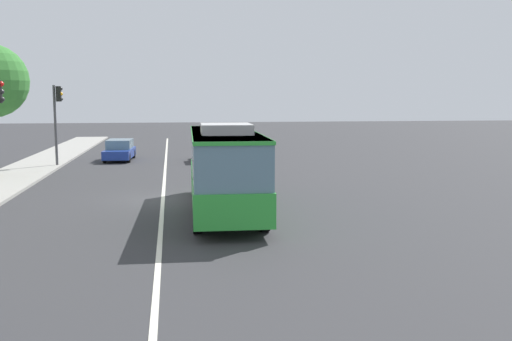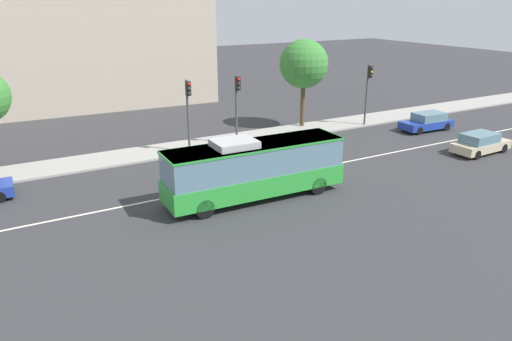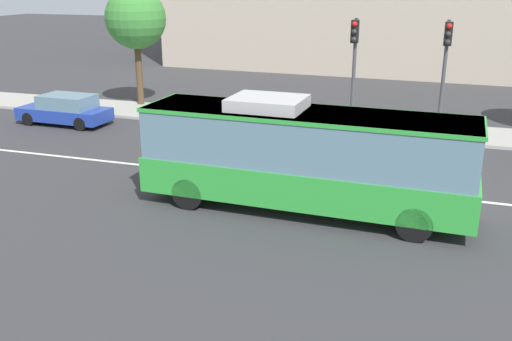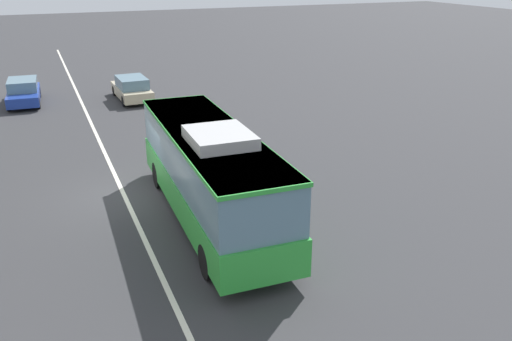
{
  "view_description": "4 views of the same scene",
  "coord_description": "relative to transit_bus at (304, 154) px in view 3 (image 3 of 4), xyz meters",
  "views": [
    {
      "loc": [
        -24.74,
        -0.4,
        4.37
      ],
      "look_at": [
        -2.95,
        -3.67,
        1.56
      ],
      "focal_mm": 39.81,
      "sensor_mm": 36.0,
      "label": 1
    },
    {
      "loc": [
        -15.21,
        -23.81,
        10.36
      ],
      "look_at": [
        -3.22,
        -2.59,
        1.67
      ],
      "focal_mm": 33.97,
      "sensor_mm": 36.0,
      "label": 2
    },
    {
      "loc": [
        0.48,
        -18.41,
        6.83
      ],
      "look_at": [
        -4.49,
        -3.14,
        1.39
      ],
      "focal_mm": 40.03,
      "sensor_mm": 36.0,
      "label": 3
    },
    {
      "loc": [
        -18.71,
        2.47,
        8.17
      ],
      "look_at": [
        -3.81,
        -3.79,
        1.79
      ],
      "focal_mm": 37.25,
      "sensor_mm": 36.0,
      "label": 4
    }
  ],
  "objects": [
    {
      "name": "street_tree_kerbside_left",
      "position": [
        -12.15,
        11.86,
        2.93
      ],
      "size": [
        3.24,
        3.24,
        6.4
      ],
      "color": "#4C3823",
      "rests_on": "ground_plane"
    },
    {
      "name": "ground_plane",
      "position": [
        3.21,
        2.4,
        -1.81
      ],
      "size": [
        160.0,
        160.0,
        0.0
      ],
      "primitive_type": "plane",
      "color": "#333335"
    },
    {
      "name": "sidewalk_kerb",
      "position": [
        3.21,
        10.63,
        -1.74
      ],
      "size": [
        80.0,
        3.37,
        0.14
      ],
      "primitive_type": "cube",
      "color": "#9E9B93",
      "rests_on": "ground_plane"
    },
    {
      "name": "traffic_light_far_corner",
      "position": [
        3.77,
        9.28,
        1.75
      ],
      "size": [
        0.33,
        0.62,
        5.2
      ],
      "rotation": [
        0.0,
        0.0,
        -1.53
      ],
      "color": "#47474C",
      "rests_on": "ground_plane"
    },
    {
      "name": "transit_bus",
      "position": [
        0.0,
        0.0,
        0.0
      ],
      "size": [
        10.07,
        2.8,
        3.46
      ],
      "rotation": [
        0.0,
        0.0,
        -0.03
      ],
      "color": "green",
      "rests_on": "ground_plane"
    },
    {
      "name": "traffic_light_mid_block",
      "position": [
        -0.02,
        9.19,
        1.75
      ],
      "size": [
        0.33,
        0.62,
        5.2
      ],
      "rotation": [
        0.0,
        0.0,
        -1.59
      ],
      "color": "#47474C",
      "rests_on": "ground_plane"
    },
    {
      "name": "lane_centre_line",
      "position": [
        3.21,
        2.4,
        -1.8
      ],
      "size": [
        76.0,
        0.16,
        0.01
      ],
      "primitive_type": "cube",
      "color": "silver",
      "rests_on": "ground_plane"
    },
    {
      "name": "sedan_blue_ahead",
      "position": [
        -13.6,
        7.03,
        -1.09
      ],
      "size": [
        4.56,
        1.94,
        1.46
      ],
      "rotation": [
        0.0,
        0.0,
        3.11
      ],
      "color": "#1E3899",
      "rests_on": "ground_plane"
    }
  ]
}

